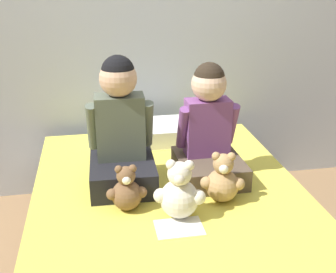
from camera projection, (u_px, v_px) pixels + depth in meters
wall_behind_bed at (142, 16)px, 2.80m from camera, size 8.00×0.06×2.50m
bed at (173, 241)px, 2.17m from camera, size 1.40×1.94×0.49m
child_on_left at (121, 134)px, 2.14m from camera, size 0.34×0.39×0.68m
child_on_right at (208, 133)px, 2.23m from camera, size 0.35×0.40×0.62m
teddy_bear_held_by_left_child at (127, 191)px, 1.97m from camera, size 0.19×0.14×0.23m
teddy_bear_held_by_right_child at (222, 181)px, 2.04m from camera, size 0.21×0.16×0.26m
teddy_bear_between_children at (180, 193)px, 1.90m from camera, size 0.23×0.18×0.28m
pillow_at_headboard at (151, 133)px, 2.76m from camera, size 0.54×0.33×0.11m
sign_card at (179, 228)px, 1.86m from camera, size 0.21×0.15×0.00m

